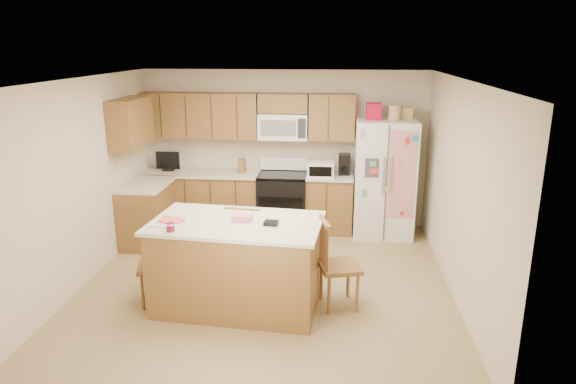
# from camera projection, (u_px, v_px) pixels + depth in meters

# --- Properties ---
(ground) EXTENTS (4.50, 4.50, 0.00)m
(ground) POSITION_uv_depth(u_px,v_px,m) (267.00, 282.00, 6.46)
(ground) COLOR #9B8051
(ground) RESTS_ON ground
(room_shell) EXTENTS (4.60, 4.60, 2.52)m
(room_shell) POSITION_uv_depth(u_px,v_px,m) (266.00, 171.00, 6.05)
(room_shell) COLOR beige
(room_shell) RESTS_ON ground
(cabinetry) EXTENTS (3.36, 1.56, 2.15)m
(cabinetry) POSITION_uv_depth(u_px,v_px,m) (219.00, 175.00, 8.00)
(cabinetry) COLOR olive
(cabinetry) RESTS_ON ground
(stove) EXTENTS (0.76, 0.65, 1.13)m
(stove) POSITION_uv_depth(u_px,v_px,m) (283.00, 201.00, 8.18)
(stove) COLOR black
(stove) RESTS_ON ground
(refrigerator) EXTENTS (0.90, 0.79, 2.04)m
(refrigerator) POSITION_uv_depth(u_px,v_px,m) (384.00, 177.00, 7.85)
(refrigerator) COLOR white
(refrigerator) RESTS_ON ground
(island) EXTENTS (1.94, 1.23, 1.11)m
(island) POSITION_uv_depth(u_px,v_px,m) (237.00, 264.00, 5.74)
(island) COLOR olive
(island) RESTS_ON ground
(windsor_chair_left) EXTENTS (0.49, 0.51, 0.97)m
(windsor_chair_left) POSITION_uv_depth(u_px,v_px,m) (158.00, 265.00, 5.84)
(windsor_chair_left) COLOR olive
(windsor_chair_left) RESTS_ON ground
(windsor_chair_back) EXTENTS (0.49, 0.48, 1.03)m
(windsor_chair_back) POSITION_uv_depth(u_px,v_px,m) (247.00, 247.00, 6.29)
(windsor_chair_back) COLOR olive
(windsor_chair_back) RESTS_ON ground
(windsor_chair_right) EXTENTS (0.53, 0.55, 1.05)m
(windsor_chair_right) POSITION_uv_depth(u_px,v_px,m) (337.00, 266.00, 5.74)
(windsor_chair_right) COLOR olive
(windsor_chair_right) RESTS_ON ground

